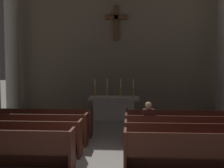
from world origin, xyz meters
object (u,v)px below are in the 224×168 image
Objects in this scene: pew_right_row_4 at (181,124)px; altar at (114,107)px; candlestick_outer_left at (95,91)px; candlestick_inner_right at (121,91)px; pew_right_row_2 at (196,141)px; lone_worshipper at (148,123)px; column_left_fourth at (12,40)px; candlestick_outer_right at (133,91)px; pew_right_row_3 at (187,131)px; pew_left_row_3 at (28,129)px; pew_left_row_2 at (14,137)px; pew_right_row_1 at (207,153)px; pew_left_row_4 at (39,122)px; column_right_fourth at (224,39)px; candlestick_inner_left at (107,91)px.

altar is at bearing 127.38° from pew_right_row_4.
candlestick_inner_right is (1.15, 0.00, 0.00)m from candlestick_outer_left.
lone_worshipper is at bearing 137.64° from pew_right_row_2.
column_left_fourth is 9.58× the size of candlestick_outer_right.
candlestick_inner_right is (-2.04, 4.05, 0.79)m from pew_right_row_3.
column_left_fourth reaches higher than pew_left_row_3.
pew_left_row_2 is 5.73m from candlestick_inner_right.
candlestick_outer_right is at bearing 95.31° from lone_worshipper.
pew_right_row_1 is 1.00× the size of pew_right_row_4.
pew_left_row_4 is at bearing 90.00° from pew_left_row_3.
pew_left_row_4 is 0.48× the size of column_right_fourth.
altar reaches higher than pew_right_row_4.
column_right_fourth is at bearing 12.20° from altar.
altar is (-2.34, 6.01, 0.06)m from pew_right_row_1.
candlestick_outer_right is at bearing -0.00° from altar.
pew_right_row_4 is 1.62× the size of altar.
pew_left_row_2 and pew_right_row_1 have the same top height.
pew_right_row_2 is at bearing 90.00° from pew_right_row_1.
pew_left_row_4 is 4.62× the size of candlestick_inner_right.
column_left_fourth is (-7.41, 4.16, 3.14)m from pew_right_row_4.
column_left_fourth reaches higher than pew_right_row_3.
pew_left_row_2 is 3.71m from lone_worshipper.
candlestick_inner_left is at bearing 67.90° from pew_left_row_2.
column_right_fourth is at bearing 66.02° from pew_right_row_2.
candlestick_outer_left is (-5.91, -1.09, -2.35)m from column_right_fourth.
altar is (-2.34, 5.03, 0.06)m from pew_right_row_2.
pew_right_row_2 is at bearing -11.84° from pew_left_row_3.
candlestick_outer_right reaches higher than lone_worshipper.
candlestick_inner_left reaches higher than pew_right_row_1.
pew_left_row_4 is at bearing -127.38° from altar.
candlestick_outer_left is 0.55m from candlestick_inner_left.
pew_left_row_3 and pew_right_row_3 have the same top height.
candlestick_outer_right is 0.59× the size of lone_worshipper.
lone_worshipper is at bearing -69.20° from candlestick_inner_left.
pew_left_row_3 is at bearing -110.23° from candlestick_outer_left.
pew_left_row_2 is at bearing -164.03° from lone_worshipper.
pew_right_row_1 is 4.62× the size of candlestick_inner_left.
candlestick_inner_right is at bearing 102.96° from lone_worshipper.
pew_right_row_4 is at bearing -64.05° from candlestick_outer_right.
column_right_fourth is 9.58× the size of candlestick_outer_left.
candlestick_outer_left reaches higher than pew_right_row_3.
candlestick_inner_right is at bearing -11.53° from column_left_fourth.
pew_right_row_2 and pew_right_row_4 have the same top height.
column_right_fourth is (2.72, 4.16, 3.14)m from pew_right_row_4.
column_right_fourth reaches higher than pew_right_row_1.
lone_worshipper reaches higher than pew_right_row_4.
candlestick_inner_right is at bearing 112.10° from pew_right_row_2.
pew_right_row_3 is (0.00, 0.98, 0.00)m from pew_right_row_2.
pew_right_row_4 is (0.00, 1.96, 0.00)m from pew_right_row_2.
column_left_fourth is 5.43m from candlestick_inner_left.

